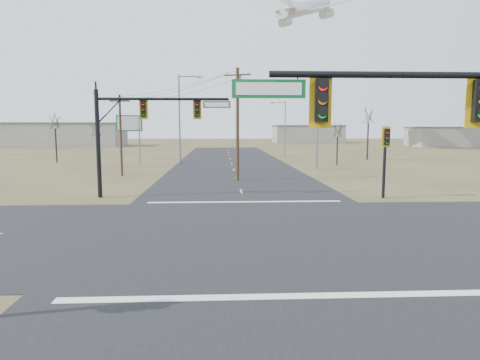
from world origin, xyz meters
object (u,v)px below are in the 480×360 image
at_px(streetlight_a, 316,115).
at_px(streetlight_b, 284,126).
at_px(pedestal_signal_ne, 386,146).
at_px(utility_pole_far, 121,133).
at_px(streetlight_c, 181,114).
at_px(bare_tree_b, 55,121).
at_px(bare_tree_c, 338,130).
at_px(bare_tree_d, 369,115).
at_px(bare_tree_a, 96,129).
at_px(highway_sign, 130,129).
at_px(mast_arm_far, 143,120).
at_px(utility_pole_near, 238,123).

distance_m(streetlight_a, streetlight_b, 20.21).
height_order(pedestal_signal_ne, utility_pole_far, utility_pole_far).
relative_size(streetlight_a, streetlight_c, 0.96).
height_order(streetlight_a, bare_tree_b, streetlight_a).
relative_size(streetlight_c, bare_tree_c, 2.01).
xyz_separation_m(utility_pole_far, bare_tree_b, (-12.26, 16.41, 1.44)).
bearing_deg(bare_tree_d, bare_tree_a, -165.38).
height_order(streetlight_a, streetlight_b, streetlight_a).
bearing_deg(bare_tree_b, streetlight_b, 16.36).
bearing_deg(streetlight_a, highway_sign, 136.57).
relative_size(mast_arm_far, streetlight_c, 0.79).
relative_size(streetlight_a, streetlight_b, 1.23).
height_order(mast_arm_far, streetlight_a, streetlight_a).
bearing_deg(utility_pole_far, streetlight_a, 15.57).
bearing_deg(bare_tree_d, streetlight_c, -167.68).
bearing_deg(streetlight_c, mast_arm_far, -70.29).
height_order(bare_tree_a, bare_tree_b, bare_tree_b).
xyz_separation_m(highway_sign, bare_tree_c, (26.14, -3.37, -0.01)).
bearing_deg(utility_pole_near, bare_tree_b, 138.50).
xyz_separation_m(utility_pole_far, streetlight_a, (20.00, 5.57, 1.94)).
bearing_deg(streetlight_c, bare_tree_d, 32.41).
distance_m(utility_pole_near, highway_sign, 22.72).
height_order(mast_arm_far, utility_pole_near, utility_pole_near).
distance_m(utility_pole_far, highway_sign, 14.55).
xyz_separation_m(pedestal_signal_ne, bare_tree_a, (-25.23, 24.00, 1.04)).
bearing_deg(bare_tree_d, streetlight_a, -128.27).
bearing_deg(bare_tree_a, utility_pole_near, -41.01).
bearing_deg(bare_tree_d, utility_pole_far, -148.09).
distance_m(streetlight_a, bare_tree_d, 17.23).
bearing_deg(utility_pole_near, highway_sign, 125.27).
bearing_deg(bare_tree_b, streetlight_c, -10.09).
xyz_separation_m(pedestal_signal_ne, bare_tree_b, (-32.45, 30.63, 2.10)).
xyz_separation_m(mast_arm_far, pedestal_signal_ne, (15.76, -1.26, -1.70)).
distance_m(mast_arm_far, highway_sign, 28.13).
xyz_separation_m(streetlight_c, bare_tree_b, (-16.87, 3.00, -0.76)).
bearing_deg(streetlight_b, bare_tree_b, -174.31).
height_order(mast_arm_far, highway_sign, mast_arm_far).
height_order(mast_arm_far, bare_tree_b, mast_arm_far).
bearing_deg(mast_arm_far, streetlight_a, 40.18).
bearing_deg(utility_pole_near, pedestal_signal_ne, -47.54).
bearing_deg(pedestal_signal_ne, bare_tree_a, 140.89).
xyz_separation_m(mast_arm_far, highway_sign, (-6.56, 27.34, -0.74)).
bearing_deg(bare_tree_d, mast_arm_far, -129.30).
distance_m(streetlight_a, streetlight_c, 17.27).
bearing_deg(utility_pole_far, utility_pole_near, -20.71).
distance_m(highway_sign, bare_tree_a, 5.45).
distance_m(streetlight_a, bare_tree_b, 34.03).
bearing_deg(bare_tree_c, pedestal_signal_ne, -98.62).
relative_size(streetlight_b, streetlight_c, 0.78).
bearing_deg(bare_tree_d, bare_tree_c, -129.45).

